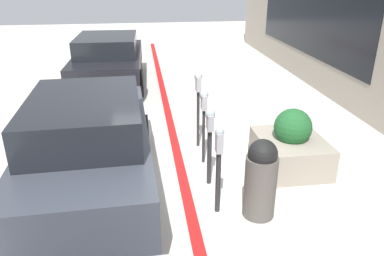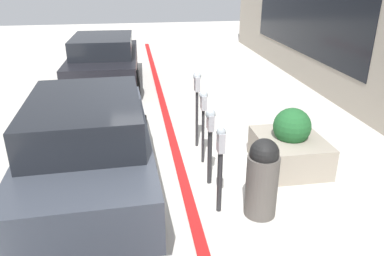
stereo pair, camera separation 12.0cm
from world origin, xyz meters
name	(u,v)px [view 2 (the right image)]	position (x,y,z in m)	size (l,w,h in m)	color
ground_plane	(186,174)	(0.00, 0.00, 0.00)	(40.00, 40.00, 0.00)	beige
curb_strip	(182,173)	(0.00, 0.08, 0.02)	(24.50, 0.16, 0.04)	red
parking_meter_nearest	(220,158)	(-1.12, -0.32, 0.86)	(0.16, 0.13, 1.32)	#232326
parking_meter_second	(210,133)	(-0.34, -0.34, 0.90)	(0.19, 0.16, 1.30)	#232326
parking_meter_middle	(203,109)	(0.39, -0.37, 1.04)	(0.18, 0.15, 1.37)	#232326
parking_meter_fourth	(197,92)	(1.09, -0.37, 1.13)	(0.18, 0.15, 1.51)	#232326
planter_box	(290,146)	(0.00, -1.85, 0.40)	(1.31, 1.12, 1.10)	gray
parked_car_middle	(89,144)	(-0.28, 1.53, 0.83)	(4.31, 1.92, 1.59)	#383D47
parked_car_rear	(104,59)	(5.73, 1.62, 0.80)	(4.28, 2.02, 1.50)	black
trash_bin	(262,178)	(-1.29, -0.89, 0.60)	(0.45, 0.45, 1.18)	#514C47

